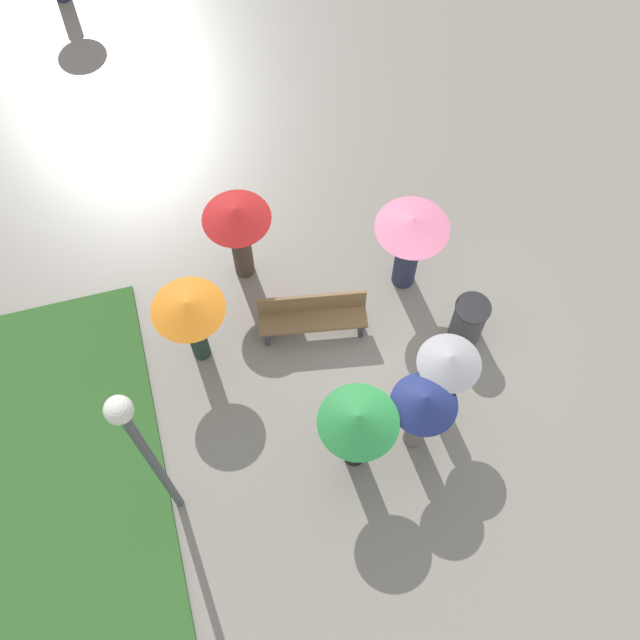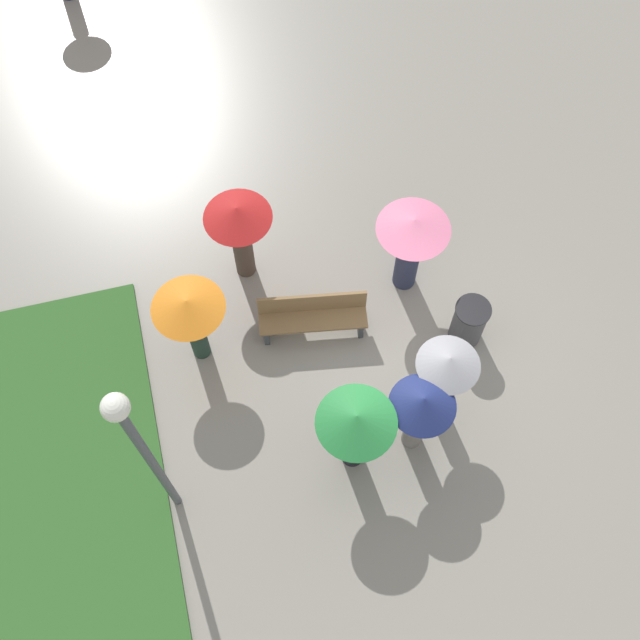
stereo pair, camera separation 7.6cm
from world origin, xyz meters
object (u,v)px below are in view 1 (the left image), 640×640
(trash_bin, at_px, (468,320))
(crowd_person_green, at_px, (358,426))
(crowd_person_red, at_px, (238,226))
(park_bench, at_px, (312,315))
(crowd_person_navy, at_px, (422,409))
(crowd_person_pink, at_px, (411,237))
(lamp_post, at_px, (144,448))
(crowd_person_grey, at_px, (446,371))
(crowd_person_orange, at_px, (190,315))

(trash_bin, distance_m, crowd_person_green, 2.92)
(crowd_person_red, distance_m, crowd_person_green, 3.72)
(park_bench, xyz_separation_m, crowd_person_navy, (1.02, -2.21, 0.84))
(trash_bin, relative_size, crowd_person_pink, 0.50)
(crowd_person_navy, bearing_deg, lamp_post, -36.41)
(crowd_person_green, height_order, crowd_person_grey, crowd_person_green)
(lamp_post, height_order, crowd_person_red, lamp_post)
(crowd_person_orange, xyz_separation_m, crowd_person_navy, (2.86, -2.23, -0.07))
(crowd_person_pink, bearing_deg, crowd_person_green, 170.30)
(crowd_person_orange, relative_size, crowd_person_navy, 1.00)
(lamp_post, distance_m, crowd_person_orange, 2.79)
(park_bench, relative_size, crowd_person_navy, 1.00)
(lamp_post, bearing_deg, crowd_person_grey, 7.60)
(lamp_post, height_order, crowd_person_pink, lamp_post)
(crowd_person_pink, relative_size, crowd_person_orange, 1.05)
(crowd_person_pink, height_order, crowd_person_orange, crowd_person_pink)
(trash_bin, relative_size, crowd_person_orange, 0.53)
(crowd_person_orange, bearing_deg, lamp_post, 20.00)
(crowd_person_orange, height_order, crowd_person_green, crowd_person_green)
(crowd_person_red, distance_m, crowd_person_pink, 2.68)
(crowd_person_orange, height_order, crowd_person_grey, crowd_person_grey)
(park_bench, distance_m, trash_bin, 2.48)
(lamp_post, bearing_deg, crowd_person_orange, 71.23)
(park_bench, distance_m, crowd_person_red, 1.83)
(crowd_person_grey, height_order, crowd_person_navy, crowd_person_grey)
(park_bench, relative_size, crowd_person_orange, 1.00)
(crowd_person_red, bearing_deg, lamp_post, 73.00)
(crowd_person_grey, bearing_deg, crowd_person_orange, -164.14)
(lamp_post, bearing_deg, trash_bin, 17.44)
(lamp_post, distance_m, crowd_person_green, 2.99)
(crowd_person_orange, xyz_separation_m, crowd_person_grey, (3.38, -1.76, -0.11))
(crowd_person_navy, bearing_deg, crowd_person_green, -34.82)
(park_bench, bearing_deg, crowd_person_red, 131.24)
(lamp_post, height_order, crowd_person_grey, lamp_post)
(trash_bin, bearing_deg, crowd_person_green, -146.32)
(crowd_person_red, relative_size, crowd_person_pink, 0.99)
(crowd_person_red, bearing_deg, crowd_person_orange, 62.15)
(crowd_person_green, height_order, crowd_person_navy, crowd_person_green)
(crowd_person_orange, relative_size, crowd_person_grey, 0.99)
(crowd_person_green, bearing_deg, lamp_post, -89.81)
(crowd_person_green, bearing_deg, park_bench, -178.90)
(crowd_person_pink, distance_m, crowd_person_orange, 3.57)
(lamp_post, distance_m, crowd_person_red, 4.27)
(park_bench, bearing_deg, crowd_person_grey, -39.30)
(crowd_person_grey, bearing_deg, crowd_person_pink, 129.16)
(trash_bin, xyz_separation_m, crowd_person_green, (-2.30, -1.53, 0.94))
(crowd_person_red, xyz_separation_m, crowd_person_green, (0.90, -3.61, 0.03))
(park_bench, xyz_separation_m, trash_bin, (2.37, -0.73, -0.00))
(crowd_person_grey, xyz_separation_m, crowd_person_navy, (-0.52, -0.47, 0.04))
(lamp_post, height_order, crowd_person_green, lamp_post)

